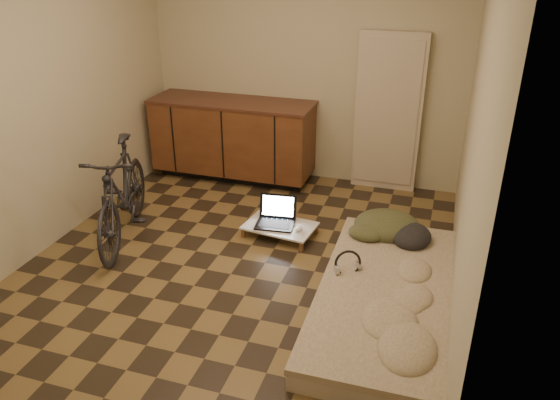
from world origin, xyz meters
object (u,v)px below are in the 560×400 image
(lap_desk, at_px, (280,226))
(laptop, at_px, (276,218))
(bicycle, at_px, (121,188))
(futon, at_px, (387,298))

(lap_desk, bearing_deg, laptop, 155.42)
(bicycle, relative_size, lap_desk, 2.26)
(bicycle, distance_m, futon, 2.51)
(futon, xyz_separation_m, lap_desk, (-1.11, 0.83, 0.00))
(futon, relative_size, laptop, 5.50)
(futon, bearing_deg, bicycle, 171.05)
(laptop, bearing_deg, futon, -43.10)
(lap_desk, xyz_separation_m, laptop, (-0.05, 0.03, 0.06))
(futon, bearing_deg, laptop, 142.68)
(futon, height_order, lap_desk, futon)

